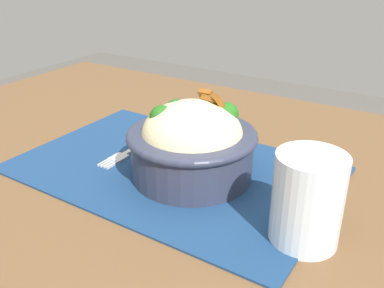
# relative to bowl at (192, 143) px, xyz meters

# --- Properties ---
(table) EXTENTS (1.14, 0.88, 0.76)m
(table) POSITION_rel_bowl_xyz_m (0.06, 0.02, -0.12)
(table) COLOR brown
(table) RESTS_ON ground_plane
(placemat) EXTENTS (0.47, 0.31, 0.00)m
(placemat) POSITION_rel_bowl_xyz_m (0.04, -0.00, -0.05)
(placemat) COLOR navy
(placemat) RESTS_ON table
(bowl) EXTENTS (0.19, 0.19, 0.12)m
(bowl) POSITION_rel_bowl_xyz_m (0.00, 0.00, 0.00)
(bowl) COLOR #2D3347
(bowl) RESTS_ON placemat
(fork) EXTENTS (0.02, 0.13, 0.00)m
(fork) POSITION_rel_bowl_xyz_m (0.13, -0.00, -0.05)
(fork) COLOR #BCBCBC
(fork) RESTS_ON placemat
(drinking_glass) EXTENTS (0.08, 0.08, 0.11)m
(drinking_glass) POSITION_rel_bowl_xyz_m (-0.19, 0.06, -0.01)
(drinking_glass) COLOR silver
(drinking_glass) RESTS_ON table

